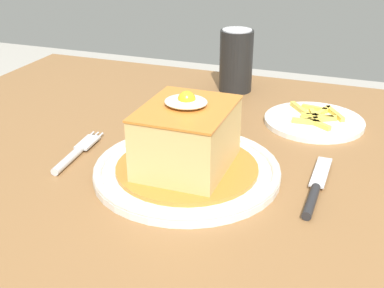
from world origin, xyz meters
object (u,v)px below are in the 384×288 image
at_px(main_plate, 187,170).
at_px(side_plate_fries, 314,121).
at_px(knife, 314,192).
at_px(soda_can, 236,61).
at_px(fork, 74,154).

height_order(main_plate, side_plate_fries, main_plate).
bearing_deg(knife, soda_can, 119.88).
bearing_deg(main_plate, fork, -177.70).
bearing_deg(soda_can, side_plate_fries, -34.60).
height_order(soda_can, side_plate_fries, soda_can).
bearing_deg(knife, fork, -177.94).
bearing_deg(side_plate_fries, soda_can, 145.40).
distance_m(fork, soda_can, 0.41).
bearing_deg(side_plate_fries, fork, -140.95).
distance_m(main_plate, fork, 0.18).
relative_size(main_plate, knife, 1.57).
height_order(main_plate, knife, main_plate).
relative_size(fork, knife, 0.86).
height_order(fork, side_plate_fries, side_plate_fries).
bearing_deg(knife, main_plate, -178.19).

